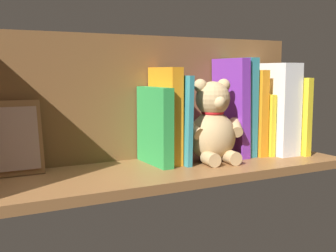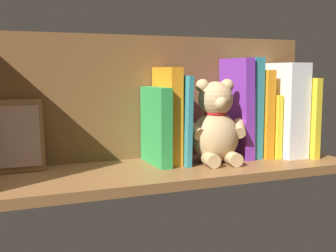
{
  "view_description": "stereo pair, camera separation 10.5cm",
  "coord_description": "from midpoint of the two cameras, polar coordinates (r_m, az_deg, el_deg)",
  "views": [
    {
      "loc": [
        49.38,
        91.73,
        22.92
      ],
      "look_at": [
        0.0,
        0.0,
        9.82
      ],
      "focal_mm": 46.79,
      "sensor_mm": 36.0,
      "label": 1
    },
    {
      "loc": [
        39.9,
        96.23,
        22.92
      ],
      "look_at": [
        0.0,
        0.0,
        9.82
      ],
      "focal_mm": 46.79,
      "sensor_mm": 36.0,
      "label": 2
    }
  ],
  "objects": [
    {
      "name": "teddy_bear",
      "position": [
        1.11,
        3.11,
        0.08
      ],
      "size": [
        16.91,
        14.46,
        21.0
      ],
      "rotation": [
        0.0,
        0.0,
        -0.13
      ],
      "color": "tan",
      "rests_on": "ground_plane"
    },
    {
      "name": "book_3",
      "position": [
        1.21,
        6.81,
        2.52
      ],
      "size": [
        2.78,
        13.06,
        26.45
      ],
      "primitive_type": "cube",
      "color": "teal",
      "rests_on": "ground_plane"
    },
    {
      "name": "book_4",
      "position": [
        1.19,
        5.67,
        2.42
      ],
      "size": [
        3.39,
        13.76,
        26.37
      ],
      "primitive_type": "cube",
      "rotation": [
        0.0,
        0.03,
        0.0
      ],
      "color": "purple",
      "rests_on": "ground_plane"
    },
    {
      "name": "shelf_back_panel",
      "position": [
        1.15,
        -5.51,
        3.72
      ],
      "size": [
        91.82,
        1.5,
        32.08
      ],
      "primitive_type": "cube",
      "color": "brown",
      "rests_on": "ground_plane"
    },
    {
      "name": "ground_plane",
      "position": [
        1.07,
        -2.83,
        -5.84
      ],
      "size": [
        91.82,
        29.14,
        2.2
      ],
      "primitive_type": "cube",
      "color": "brown"
    },
    {
      "name": "book_1",
      "position": [
        1.24,
        9.04,
        0.32
      ],
      "size": [
        1.5,
        14.7,
        16.67
      ],
      "primitive_type": "cube",
      "color": "yellow",
      "rests_on": "ground_plane"
    },
    {
      "name": "book_7",
      "position": [
        1.08,
        -4.55,
        -0.01
      ],
      "size": [
        2.83,
        14.84,
        19.04
      ],
      "primitive_type": "cube",
      "color": "green",
      "rests_on": "ground_plane"
    },
    {
      "name": "book_0",
      "position": [
        1.28,
        12.79,
        1.44
      ],
      "size": [
        1.91,
        18.72,
        21.14
      ],
      "primitive_type": "cube",
      "rotation": [
        0.0,
        -0.0,
        0.0
      ],
      "color": "yellow",
      "rests_on": "ground_plane"
    },
    {
      "name": "picture_frame_leaning",
      "position": [
        1.04,
        -22.01,
        -1.51
      ],
      "size": [
        11.53,
        4.89,
        16.61
      ],
      "color": "brown",
      "rests_on": "ground_plane"
    },
    {
      "name": "dictionary_thick_white",
      "position": [
        1.25,
        11.03,
        2.28
      ],
      "size": [
        6.38,
        17.07,
        25.08
      ],
      "primitive_type": "cube",
      "color": "white",
      "rests_on": "ground_plane"
    },
    {
      "name": "book_2",
      "position": [
        1.22,
        8.08,
        1.79
      ],
      "size": [
        2.42,
        13.96,
        23.21
      ],
      "primitive_type": "cube",
      "color": "orange",
      "rests_on": "ground_plane"
    },
    {
      "name": "book_6",
      "position": [
        1.09,
        -3.12,
        1.39
      ],
      "size": [
        3.03,
        13.21,
        23.87
      ],
      "primitive_type": "cube",
      "color": "orange",
      "rests_on": "ground_plane"
    },
    {
      "name": "book_5",
      "position": [
        1.1,
        -1.71,
        0.9
      ],
      "size": [
        1.73,
        14.96,
        21.9
      ],
      "primitive_type": "cube",
      "rotation": [
        0.0,
        -0.02,
        0.0
      ],
      "color": "teal",
      "rests_on": "ground_plane"
    }
  ]
}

